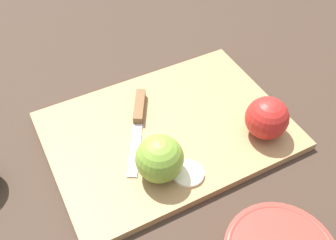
{
  "coord_description": "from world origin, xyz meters",
  "views": [
    {
      "loc": [
        0.17,
        0.42,
        0.52
      ],
      "look_at": [
        0.0,
        0.0,
        0.03
      ],
      "focal_mm": 42.0,
      "sensor_mm": 36.0,
      "label": 1
    }
  ],
  "objects": [
    {
      "name": "cutting_board",
      "position": [
        0.0,
        0.0,
        0.01
      ],
      "size": [
        0.43,
        0.33,
        0.01
      ],
      "color": "#A37A4C",
      "rests_on": "ground_plane"
    },
    {
      "name": "apple_half_left",
      "position": [
        -0.15,
        0.07,
        0.05
      ],
      "size": [
        0.07,
        0.07,
        0.07
      ],
      "rotation": [
        0.0,
        0.0,
        2.85
      ],
      "color": "red",
      "rests_on": "cutting_board"
    },
    {
      "name": "apple_half_right",
      "position": [
        0.05,
        0.08,
        0.05
      ],
      "size": [
        0.07,
        0.07,
        0.07
      ],
      "rotation": [
        0.0,
        0.0,
        5.94
      ],
      "color": "olive",
      "rests_on": "cutting_board"
    },
    {
      "name": "apple_slice",
      "position": [
        0.01,
        0.1,
        0.02
      ],
      "size": [
        0.05,
        0.05,
        0.01
      ],
      "color": "#EFE5C6",
      "rests_on": "cutting_board"
    },
    {
      "name": "knife",
      "position": [
        0.04,
        -0.04,
        0.02
      ],
      "size": [
        0.09,
        0.18,
        0.02
      ],
      "rotation": [
        0.0,
        0.0,
        1.16
      ],
      "color": "silver",
      "rests_on": "cutting_board"
    },
    {
      "name": "ground_plane",
      "position": [
        0.0,
        0.0,
        0.0
      ],
      "size": [
        4.0,
        4.0,
        0.0
      ],
      "primitive_type": "plane",
      "color": "#38281E"
    }
  ]
}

